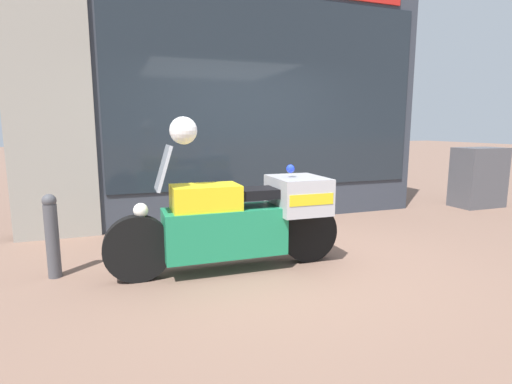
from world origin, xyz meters
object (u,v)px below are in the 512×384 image
Objects in this scene: paramedic_motorcycle at (243,217)px; white_helmet at (183,131)px; utility_cabinet at (478,177)px; street_bollard at (52,235)px.

paramedic_motorcycle is 9.29× the size of white_helmet.
street_bollard is (-6.96, -1.24, -0.11)m from utility_cabinet.
street_bollard is at bearing 162.64° from white_helmet.
white_helmet reaches higher than street_bollard.
white_helmet reaches higher than paramedic_motorcycle.
white_helmet is at bearing -17.36° from street_bollard.
white_helmet is 1.65m from street_bollard.
utility_cabinet reaches higher than street_bollard.
paramedic_motorcycle is 2.93× the size of street_bollard.
white_helmet is (-0.59, 0.01, 0.89)m from paramedic_motorcycle.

